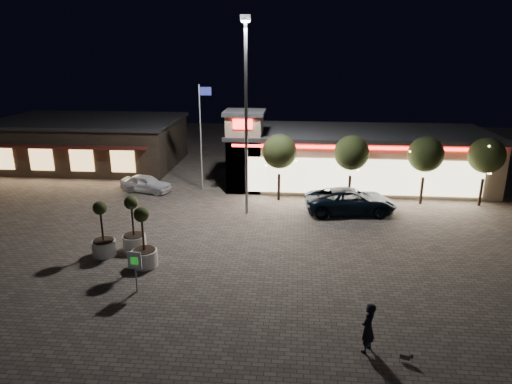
# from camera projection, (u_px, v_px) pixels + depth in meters

# --- Properties ---
(ground) EXTENTS (90.00, 90.00, 0.00)m
(ground) POSITION_uv_depth(u_px,v_px,m) (190.00, 267.00, 22.95)
(ground) COLOR #665D52
(ground) RESTS_ON ground
(retail_building) EXTENTS (20.40, 8.40, 6.10)m
(retail_building) POSITION_uv_depth(u_px,v_px,m) (350.00, 156.00, 36.48)
(retail_building) COLOR tan
(retail_building) RESTS_ON ground
(restaurant_building) EXTENTS (16.40, 11.00, 4.30)m
(restaurant_building) POSITION_uv_depth(u_px,v_px,m) (90.00, 142.00, 42.45)
(restaurant_building) COLOR #382D23
(restaurant_building) RESTS_ON ground
(floodlight_pole) EXTENTS (0.60, 0.40, 12.38)m
(floodlight_pole) POSITION_uv_depth(u_px,v_px,m) (246.00, 107.00, 28.25)
(floodlight_pole) COLOR gray
(floodlight_pole) RESTS_ON ground
(flagpole) EXTENTS (0.95, 0.10, 8.00)m
(flagpole) POSITION_uv_depth(u_px,v_px,m) (202.00, 129.00, 34.02)
(flagpole) COLOR white
(flagpole) RESTS_ON ground
(string_tree_a) EXTENTS (2.42, 2.42, 4.79)m
(string_tree_a) POSITION_uv_depth(u_px,v_px,m) (279.00, 152.00, 31.97)
(string_tree_a) COLOR #332319
(string_tree_a) RESTS_ON ground
(string_tree_b) EXTENTS (2.42, 2.42, 4.79)m
(string_tree_b) POSITION_uv_depth(u_px,v_px,m) (352.00, 153.00, 31.55)
(string_tree_b) COLOR #332319
(string_tree_b) RESTS_ON ground
(string_tree_c) EXTENTS (2.42, 2.42, 4.79)m
(string_tree_c) POSITION_uv_depth(u_px,v_px,m) (426.00, 155.00, 31.12)
(string_tree_c) COLOR #332319
(string_tree_c) RESTS_ON ground
(string_tree_d) EXTENTS (2.42, 2.42, 4.79)m
(string_tree_d) POSITION_uv_depth(u_px,v_px,m) (487.00, 156.00, 30.78)
(string_tree_d) COLOR #332319
(string_tree_d) RESTS_ON ground
(pickup_truck) EXTENTS (6.24, 3.43, 1.65)m
(pickup_truck) POSITION_uv_depth(u_px,v_px,m) (350.00, 201.00, 30.22)
(pickup_truck) COLOR black
(pickup_truck) RESTS_ON ground
(white_sedan) EXTENTS (4.17, 2.47, 1.33)m
(white_sedan) POSITION_uv_depth(u_px,v_px,m) (146.00, 183.00, 34.67)
(white_sedan) COLOR white
(white_sedan) RESTS_ON ground
(pedestrian) EXTENTS (0.77, 0.84, 1.92)m
(pedestrian) POSITION_uv_depth(u_px,v_px,m) (368.00, 328.00, 16.32)
(pedestrian) COLOR black
(pedestrian) RESTS_ON ground
(dog) EXTENTS (0.45, 0.27, 0.24)m
(dog) POSITION_uv_depth(u_px,v_px,m) (407.00, 356.00, 15.93)
(dog) COLOR #59514C
(dog) RESTS_ON ground
(planter_left) EXTENTS (1.23, 1.23, 3.02)m
(planter_left) POSITION_uv_depth(u_px,v_px,m) (103.00, 239.00, 23.96)
(planter_left) COLOR silver
(planter_left) RESTS_ON ground
(planter_mid) EXTENTS (1.28, 1.28, 3.15)m
(planter_mid) POSITION_uv_depth(u_px,v_px,m) (144.00, 248.00, 22.75)
(planter_mid) COLOR silver
(planter_mid) RESTS_ON ground
(planter_right) EXTENTS (1.26, 1.26, 3.10)m
(planter_right) POSITION_uv_depth(u_px,v_px,m) (134.00, 234.00, 24.58)
(planter_right) COLOR silver
(planter_right) RESTS_ON ground
(valet_sign) EXTENTS (0.64, 0.11, 1.95)m
(valet_sign) POSITION_uv_depth(u_px,v_px,m) (135.00, 264.00, 20.24)
(valet_sign) COLOR gray
(valet_sign) RESTS_ON ground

